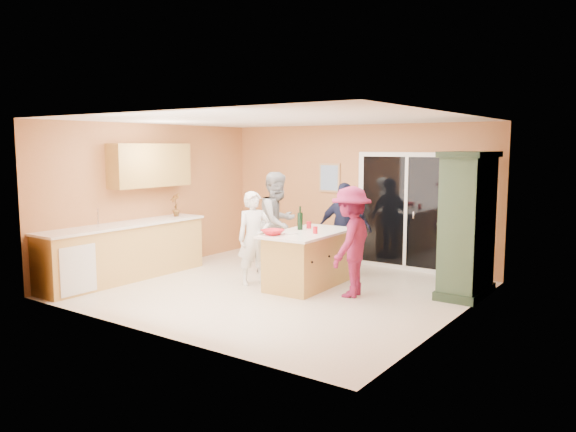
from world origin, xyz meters
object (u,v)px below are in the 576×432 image
Objects in this scene: kitchen_island at (308,261)px; woman_navy at (345,229)px; woman_magenta at (351,242)px; woman_white at (254,238)px; woman_grey at (278,222)px; green_hutch at (468,226)px.

woman_navy reaches higher than kitchen_island.
kitchen_island is 0.93m from woman_magenta.
woman_grey is (-0.25, 0.98, 0.13)m from woman_white.
green_hutch reaches higher than woman_navy.
woman_white is 1.62m from woman_magenta.
woman_grey is at bearing 10.20° from woman_navy.
woman_grey is 1.98m from woman_magenta.
green_hutch is at bearing -81.26° from woman_grey.
woman_magenta reaches higher than kitchen_island.
woman_grey is at bearing -119.66° from woman_magenta.
kitchen_island is at bearing -30.03° from woman_white.
woman_navy is at bearing -155.67° from woman_magenta.
green_hutch reaches higher than woman_grey.
woman_navy is 0.98× the size of woman_magenta.
green_hutch is 1.31× the size of woman_magenta.
woman_navy is at bearing 3.31° from woman_white.
woman_navy is (-2.16, 0.17, -0.24)m from green_hutch.
woman_navy is 1.41m from woman_magenta.
woman_grey is at bearing 47.30° from woman_white.
woman_magenta is (-1.39, -1.00, -0.22)m from green_hutch.
woman_magenta reaches higher than woman_navy.
woman_grey is at bearing -174.70° from green_hutch.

